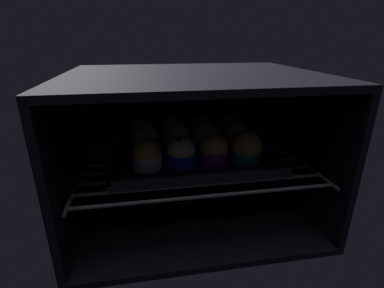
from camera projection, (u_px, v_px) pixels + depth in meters
oven_cavity at (190, 141)px, 76.43cm from camera, size 59.00×47.00×37.00cm
oven_rack at (193, 158)px, 73.73cm from camera, size 54.80×42.00×0.80cm
baking_tray at (192, 153)px, 74.63cm from camera, size 40.32×32.24×2.20cm
muffin_row0_col0 at (147, 156)px, 63.89cm from camera, size 6.66×6.66×6.91cm
muffin_row0_col1 at (181, 153)px, 65.08cm from camera, size 6.66×6.66×7.04cm
muffin_row0_col2 at (214, 151)px, 66.28cm from camera, size 6.66×6.66×7.10cm
muffin_row0_col3 at (247, 148)px, 67.58cm from camera, size 7.20×7.20×7.81cm
muffin_row1_col0 at (145, 141)px, 71.06cm from camera, size 6.80×6.80×8.09cm
muffin_row1_col1 at (176, 140)px, 72.18cm from camera, size 6.98×6.98×7.77cm
muffin_row1_col2 at (206, 138)px, 73.88cm from camera, size 7.28×7.28×7.76cm
muffin_row1_col3 at (237, 136)px, 75.09cm from camera, size 6.66×6.66×7.50cm
muffin_row2_col0 at (143, 133)px, 78.48cm from camera, size 7.10×7.10×7.36cm
muffin_row2_col1 at (173, 130)px, 79.86cm from camera, size 6.66×6.66×8.09cm
muffin_row2_col2 at (201, 129)px, 81.26cm from camera, size 6.66×6.66×7.40cm
muffin_row2_col3 at (227, 128)px, 82.51cm from camera, size 7.18×7.18×7.40cm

